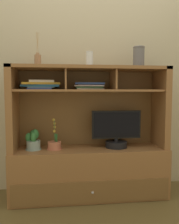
# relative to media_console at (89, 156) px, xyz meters

# --- Properties ---
(floor_plane) EXTENTS (6.00, 6.00, 0.02)m
(floor_plane) POSITION_rel_media_console_xyz_m (0.00, -0.01, -0.41)
(floor_plane) COLOR brown
(floor_plane) RESTS_ON ground
(back_wall) EXTENTS (6.00, 0.02, 2.80)m
(back_wall) POSITION_rel_media_console_xyz_m (0.00, 0.24, 1.00)
(back_wall) COLOR tan
(back_wall) RESTS_ON ground
(media_console) EXTENTS (1.52, 0.46, 1.28)m
(media_console) POSITION_rel_media_console_xyz_m (0.00, 0.00, 0.00)
(media_console) COLOR brown
(media_console) RESTS_ON ground
(tv_monitor) EXTENTS (0.49, 0.22, 0.37)m
(tv_monitor) POSITION_rel_media_console_xyz_m (0.27, -0.02, 0.24)
(tv_monitor) COLOR black
(tv_monitor) RESTS_ON media_console
(potted_orchid) EXTENTS (0.15, 0.15, 0.30)m
(potted_orchid) POSITION_rel_media_console_xyz_m (-0.34, -0.02, 0.13)
(potted_orchid) COLOR #B9684A
(potted_orchid) RESTS_ON media_console
(potted_fern) EXTENTS (0.15, 0.15, 0.20)m
(potted_fern) POSITION_rel_media_console_xyz_m (-0.55, -0.02, 0.17)
(potted_fern) COLOR gray
(potted_fern) RESTS_ON media_console
(magazine_stack_left) EXTENTS (0.37, 0.24, 0.09)m
(magazine_stack_left) POSITION_rel_media_console_xyz_m (-0.47, 0.00, 0.71)
(magazine_stack_left) COLOR navy
(magazine_stack_left) RESTS_ON media_console
(magazine_stack_centre) EXTENTS (0.31, 0.24, 0.07)m
(magazine_stack_centre) POSITION_rel_media_console_xyz_m (0.00, 0.03, 0.70)
(magazine_stack_centre) COLOR beige
(magazine_stack_centre) RESTS_ON media_console
(diffuser_bottle) EXTENTS (0.06, 0.06, 0.32)m
(diffuser_bottle) POSITION_rel_media_console_xyz_m (-0.49, 0.02, 0.94)
(diffuser_bottle) COLOR #956946
(diffuser_bottle) RESTS_ON media_console
(ceramic_vase) EXTENTS (0.12, 0.12, 0.21)m
(ceramic_vase) POSITION_rel_media_console_xyz_m (0.49, -0.00, 0.98)
(ceramic_vase) COLOR #5D5B5B
(ceramic_vase) RESTS_ON media_console
(accent_vase) EXTENTS (0.07, 0.07, 0.15)m
(accent_vase) POSITION_rel_media_console_xyz_m (0.00, -0.01, 0.95)
(accent_vase) COLOR silver
(accent_vase) RESTS_ON media_console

